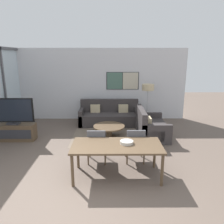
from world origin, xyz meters
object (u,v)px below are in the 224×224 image
object	(u,v)px
dining_table	(117,148)
dining_chair_centre	(135,143)
dining_chair_left	(97,143)
sofa_main	(109,116)
sofa_side	(150,128)
tv_console	(14,132)
television	(12,111)
fruit_bowl	(127,142)
coffee_table	(109,129)
floor_lamp	(148,89)

from	to	relation	value
dining_table	dining_chair_centre	world-z (taller)	dining_chair_centre
dining_chair_centre	dining_chair_left	bearing A→B (deg)	-178.82
sofa_main	sofa_side	distance (m)	1.86
dining_table	sofa_main	bearing A→B (deg)	92.73
tv_console	sofa_side	xyz separation A→B (m)	(4.18, 0.30, 0.03)
tv_console	television	bearing A→B (deg)	90.00
dining_chair_centre	fruit_bowl	bearing A→B (deg)	-113.26
sofa_side	sofa_main	bearing A→B (deg)	43.90
tv_console	fruit_bowl	xyz separation A→B (m)	(3.27, -2.05, 0.50)
dining_chair_centre	sofa_main	bearing A→B (deg)	101.62
dining_chair_left	fruit_bowl	distance (m)	0.91
tv_console	television	xyz separation A→B (m)	(0.00, 0.00, 0.65)
television	dining_chair_centre	size ratio (longest dim) A/B	1.51
fruit_bowl	dining_chair_centre	bearing A→B (deg)	66.74
dining_table	dining_chair_centre	xyz separation A→B (m)	(0.46, 0.65, -0.17)
sofa_side	dining_table	distance (m)	2.67
sofa_main	dining_chair_centre	size ratio (longest dim) A/B	2.60
coffee_table	television	bearing A→B (deg)	-176.11
sofa_side	coffee_table	size ratio (longest dim) A/B	1.54
television	dining_chair_centre	world-z (taller)	television
sofa_side	fruit_bowl	size ratio (longest dim) A/B	5.34
dining_chair_left	fruit_bowl	world-z (taller)	dining_chair_left
sofa_side	floor_lamp	distance (m)	1.62
television	tv_console	bearing A→B (deg)	-90.00
tv_console	sofa_side	bearing A→B (deg)	4.05
coffee_table	fruit_bowl	world-z (taller)	fruit_bowl
sofa_side	coffee_table	distance (m)	1.29
dining_chair_left	dining_chair_centre	xyz separation A→B (m)	(0.92, 0.02, 0.00)
tv_console	sofa_main	bearing A→B (deg)	29.56
sofa_side	dining_chair_centre	xyz separation A→B (m)	(-0.65, -1.75, 0.20)
sofa_main	dining_chair_left	xyz separation A→B (m)	(-0.28, -3.11, 0.20)
sofa_main	dining_chair_centre	world-z (taller)	sofa_main
sofa_side	dining_table	bearing A→B (deg)	155.15
dining_chair_centre	floor_lamp	world-z (taller)	floor_lamp
tv_console	dining_chair_centre	world-z (taller)	dining_chair_centre
fruit_bowl	floor_lamp	distance (m)	3.76
sofa_main	tv_console	bearing A→B (deg)	-150.44
sofa_main	floor_lamp	bearing A→B (deg)	-4.29
television	dining_table	world-z (taller)	television
sofa_side	dining_table	size ratio (longest dim) A/B	0.81
dining_table	floor_lamp	xyz separation A→B (m)	(1.22, 3.64, 0.68)
tv_console	floor_lamp	world-z (taller)	floor_lamp
floor_lamp	dining_table	bearing A→B (deg)	-108.59
fruit_bowl	floor_lamp	xyz separation A→B (m)	(1.02, 3.58, 0.57)
sofa_main	floor_lamp	world-z (taller)	floor_lamp
dining_chair_centre	floor_lamp	distance (m)	3.20
coffee_table	dining_table	bearing A→B (deg)	-85.57
television	sofa_side	bearing A→B (deg)	4.04
sofa_side	television	bearing A→B (deg)	94.04
coffee_table	dining_chair_centre	bearing A→B (deg)	-68.96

